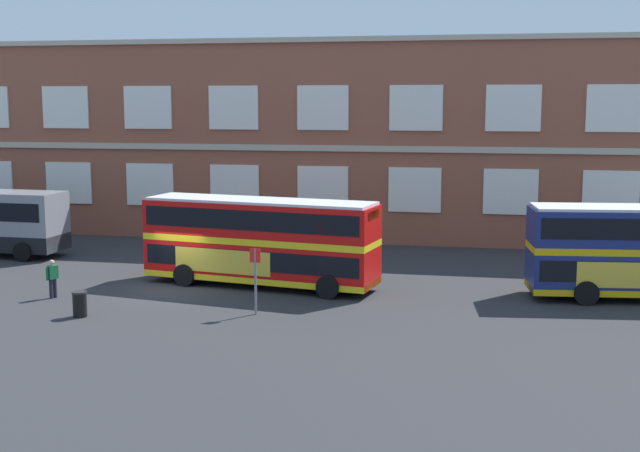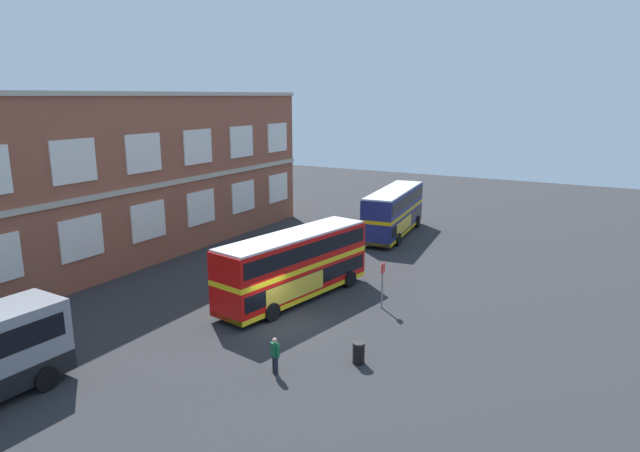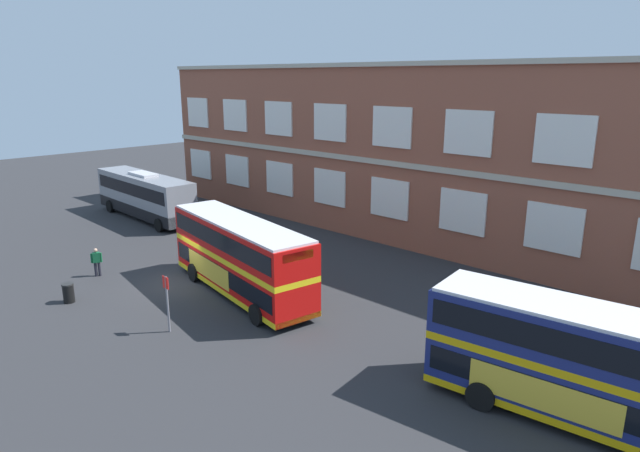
{
  "view_description": "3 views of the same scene",
  "coord_description": "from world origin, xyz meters",
  "px_view_note": "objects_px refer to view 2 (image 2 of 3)",
  "views": [
    {
      "loc": [
        14.06,
        -36.05,
        8.57
      ],
      "look_at": [
        6.5,
        1.86,
        2.86
      ],
      "focal_mm": 47.74,
      "sensor_mm": 36.0,
      "label": 1
    },
    {
      "loc": [
        -23.03,
        -15.33,
        12.01
      ],
      "look_at": [
        8.62,
        2.45,
        3.42
      ],
      "focal_mm": 31.03,
      "sensor_mm": 36.0,
      "label": 2
    },
    {
      "loc": [
        25.77,
        -15.58,
        11.33
      ],
      "look_at": [
        7.06,
        4.12,
        3.89
      ],
      "focal_mm": 30.64,
      "sensor_mm": 36.0,
      "label": 3
    }
  ],
  "objects_px": {
    "double_decker_near": "(295,265)",
    "station_litter_bin": "(359,353)",
    "double_decker_middle": "(394,211)",
    "waiting_passenger": "(275,354)",
    "bus_stand_flag": "(382,281)"
  },
  "relations": [
    {
      "from": "bus_stand_flag",
      "to": "double_decker_near",
      "type": "bearing_deg",
      "value": 103.23
    },
    {
      "from": "double_decker_middle",
      "to": "waiting_passenger",
      "type": "bearing_deg",
      "value": -169.37
    },
    {
      "from": "double_decker_near",
      "to": "station_litter_bin",
      "type": "height_order",
      "value": "double_decker_near"
    },
    {
      "from": "double_decker_near",
      "to": "double_decker_middle",
      "type": "relative_size",
      "value": 1.0
    },
    {
      "from": "bus_stand_flag",
      "to": "station_litter_bin",
      "type": "height_order",
      "value": "bus_stand_flag"
    },
    {
      "from": "double_decker_middle",
      "to": "station_litter_bin",
      "type": "bearing_deg",
      "value": -161.75
    },
    {
      "from": "double_decker_middle",
      "to": "bus_stand_flag",
      "type": "bearing_deg",
      "value": -160.18
    },
    {
      "from": "waiting_passenger",
      "to": "bus_stand_flag",
      "type": "bearing_deg",
      "value": -6.34
    },
    {
      "from": "double_decker_near",
      "to": "double_decker_middle",
      "type": "height_order",
      "value": "same"
    },
    {
      "from": "bus_stand_flag",
      "to": "station_litter_bin",
      "type": "distance_m",
      "value": 7.11
    },
    {
      "from": "double_decker_middle",
      "to": "bus_stand_flag",
      "type": "height_order",
      "value": "double_decker_middle"
    },
    {
      "from": "waiting_passenger",
      "to": "station_litter_bin",
      "type": "bearing_deg",
      "value": -46.14
    },
    {
      "from": "double_decker_near",
      "to": "bus_stand_flag",
      "type": "distance_m",
      "value": 5.34
    },
    {
      "from": "double_decker_middle",
      "to": "waiting_passenger",
      "type": "distance_m",
      "value": 26.38
    },
    {
      "from": "double_decker_near",
      "to": "bus_stand_flag",
      "type": "height_order",
      "value": "double_decker_near"
    }
  ]
}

